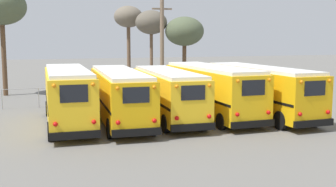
{
  "coord_description": "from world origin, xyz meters",
  "views": [
    {
      "loc": [
        -7.89,
        -23.63,
        5.02
      ],
      "look_at": [
        0.0,
        0.62,
        1.64
      ],
      "focal_mm": 45.0,
      "sensor_mm": 36.0,
      "label": 1
    }
  ],
  "objects": [
    {
      "name": "school_bus_2",
      "position": [
        -0.0,
        0.69,
        1.67
      ],
      "size": [
        2.81,
        9.98,
        3.05
      ],
      "color": "yellow",
      "rests_on": "ground"
    },
    {
      "name": "school_bus_4",
      "position": [
        5.97,
        -0.04,
        1.74
      ],
      "size": [
        2.84,
        10.74,
        3.19
      ],
      "color": "#EAAA0F",
      "rests_on": "ground"
    },
    {
      "name": "utility_pole",
      "position": [
        3.16,
        12.03,
        4.38
      ],
      "size": [
        1.8,
        0.35,
        8.55
      ],
      "color": "#75604C",
      "rests_on": "ground"
    },
    {
      "name": "bare_tree_1",
      "position": [
        -10.12,
        15.53,
        7.58
      ],
      "size": [
        4.19,
        4.19,
        9.24
      ],
      "color": "brown",
      "rests_on": "ground"
    },
    {
      "name": "school_bus_1",
      "position": [
        -2.99,
        0.77,
        1.7
      ],
      "size": [
        2.89,
        10.71,
        3.11
      ],
      "color": "#EAAA0F",
      "rests_on": "ground"
    },
    {
      "name": "bare_tree_3",
      "position": [
        2.1,
        20.67,
        7.06
      ],
      "size": [
        3.03,
        3.03,
        8.38
      ],
      "color": "brown",
      "rests_on": "ground"
    },
    {
      "name": "ground_plane",
      "position": [
        0.0,
        0.0,
        0.0
      ],
      "size": [
        160.0,
        160.0,
        0.0
      ],
      "primitive_type": "plane",
      "color": "#66635E"
    },
    {
      "name": "fence_line",
      "position": [
        -0.0,
        7.94,
        0.99
      ],
      "size": [
        20.0,
        0.06,
        1.42
      ],
      "color": "#939399",
      "rests_on": "ground"
    },
    {
      "name": "school_bus_3",
      "position": [
        2.99,
        0.84,
        1.75
      ],
      "size": [
        2.8,
        10.48,
        3.24
      ],
      "color": "yellow",
      "rests_on": "ground"
    },
    {
      "name": "school_bus_0",
      "position": [
        -5.97,
        0.72,
        1.78
      ],
      "size": [
        2.62,
        9.74,
        3.29
      ],
      "color": "yellow",
      "rests_on": "ground"
    },
    {
      "name": "bare_tree_2",
      "position": [
        3.83,
        17.86,
        6.48
      ],
      "size": [
        3.22,
        3.22,
        7.78
      ],
      "color": "brown",
      "rests_on": "ground"
    },
    {
      "name": "bare_tree_0",
      "position": [
        6.95,
        16.59,
        5.61
      ],
      "size": [
        3.92,
        3.92,
        7.14
      ],
      "color": "brown",
      "rests_on": "ground"
    }
  ]
}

